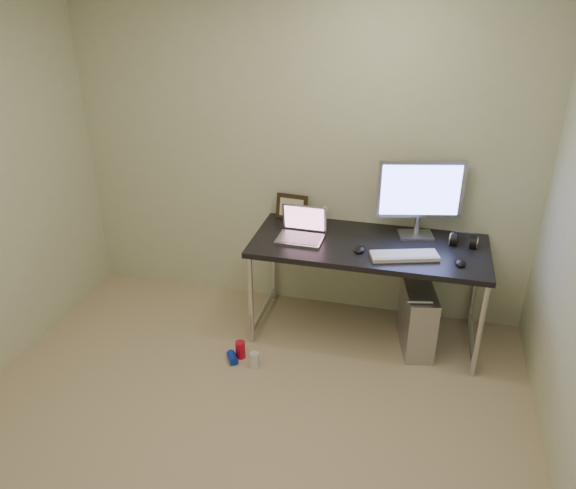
# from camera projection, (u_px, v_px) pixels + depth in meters

# --- Properties ---
(floor) EXTENTS (3.50, 3.50, 0.00)m
(floor) POSITION_uv_depth(u_px,v_px,m) (228.00, 455.00, 3.19)
(floor) COLOR tan
(floor) RESTS_ON ground
(wall_back) EXTENTS (3.50, 0.02, 2.50)m
(wall_back) POSITION_uv_depth(u_px,v_px,m) (299.00, 154.00, 4.16)
(wall_back) COLOR beige
(wall_back) RESTS_ON ground
(desk) EXTENTS (1.65, 0.72, 0.75)m
(desk) POSITION_uv_depth(u_px,v_px,m) (368.00, 253.00, 3.97)
(desk) COLOR black
(desk) RESTS_ON ground
(tower_computer) EXTENTS (0.29, 0.48, 0.50)m
(tower_computer) POSITION_uv_depth(u_px,v_px,m) (417.00, 319.00, 4.01)
(tower_computer) COLOR #A3A2A6
(tower_computer) RESTS_ON ground
(cable_a) EXTENTS (0.01, 0.16, 0.69)m
(cable_a) POSITION_uv_depth(u_px,v_px,m) (415.00, 272.00, 4.29)
(cable_a) COLOR black
(cable_a) RESTS_ON ground
(cable_b) EXTENTS (0.02, 0.11, 0.71)m
(cable_b) POSITION_uv_depth(u_px,v_px,m) (427.00, 277.00, 4.26)
(cable_b) COLOR black
(cable_b) RESTS_ON ground
(can_red) EXTENTS (0.08, 0.08, 0.13)m
(can_red) POSITION_uv_depth(u_px,v_px,m) (240.00, 350.00, 3.96)
(can_red) COLOR red
(can_red) RESTS_ON ground
(can_white) EXTENTS (0.07, 0.07, 0.11)m
(can_white) POSITION_uv_depth(u_px,v_px,m) (254.00, 360.00, 3.87)
(can_white) COLOR silver
(can_white) RESTS_ON ground
(can_blue) EXTENTS (0.11, 0.13, 0.06)m
(can_blue) POSITION_uv_depth(u_px,v_px,m) (232.00, 358.00, 3.94)
(can_blue) COLOR #0C2CB4
(can_blue) RESTS_ON ground
(laptop) EXTENTS (0.33, 0.27, 0.22)m
(laptop) POSITION_uv_depth(u_px,v_px,m) (302.00, 231.00, 4.00)
(laptop) COLOR #A0A1A6
(laptop) RESTS_ON desk
(monitor) EXTENTS (0.59, 0.22, 0.56)m
(monitor) POSITION_uv_depth(u_px,v_px,m) (420.00, 193.00, 3.91)
(monitor) COLOR #A0A1A6
(monitor) RESTS_ON desk
(keyboard) EXTENTS (0.47, 0.27, 0.03)m
(keyboard) POSITION_uv_depth(u_px,v_px,m) (404.00, 256.00, 3.74)
(keyboard) COLOR silver
(keyboard) RESTS_ON desk
(mouse_right) EXTENTS (0.07, 0.11, 0.04)m
(mouse_right) POSITION_uv_depth(u_px,v_px,m) (461.00, 262.00, 3.65)
(mouse_right) COLOR black
(mouse_right) RESTS_ON desk
(mouse_left) EXTENTS (0.08, 0.13, 0.04)m
(mouse_left) POSITION_uv_depth(u_px,v_px,m) (359.00, 248.00, 3.83)
(mouse_left) COLOR black
(mouse_left) RESTS_ON desk
(headphones) EXTENTS (0.19, 0.11, 0.12)m
(headphones) POSITION_uv_depth(u_px,v_px,m) (464.00, 241.00, 3.90)
(headphones) COLOR black
(headphones) RESTS_ON desk
(picture_frame) EXTENTS (0.25, 0.09, 0.20)m
(picture_frame) POSITION_uv_depth(u_px,v_px,m) (292.00, 207.00, 4.28)
(picture_frame) COLOR black
(picture_frame) RESTS_ON desk
(webcam) EXTENTS (0.04, 0.03, 0.12)m
(webcam) POSITION_uv_depth(u_px,v_px,m) (325.00, 211.00, 4.23)
(webcam) COLOR silver
(webcam) RESTS_ON desk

